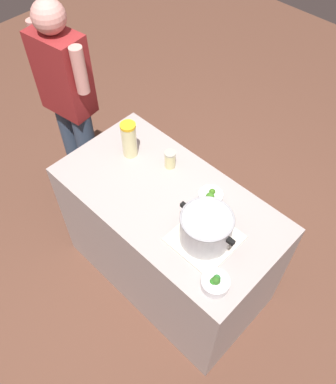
{
  "coord_description": "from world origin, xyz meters",
  "views": [
    {
      "loc": [
        -0.96,
        0.99,
        2.7
      ],
      "look_at": [
        0.0,
        0.0,
        0.95
      ],
      "focal_mm": 37.51,
      "sensor_mm": 36.0,
      "label": 1
    }
  ],
  "objects_px": {
    "broccoli_bowl_center": "(215,283)",
    "mason_jar": "(170,159)",
    "cooking_pot": "(206,228)",
    "lemonade_pitcher": "(129,139)",
    "person_cook": "(70,106)",
    "broccoli_bowl_front": "(210,197)"
  },
  "relations": [
    {
      "from": "lemonade_pitcher",
      "to": "person_cook",
      "type": "xyz_separation_m",
      "value": [
        0.61,
        -0.01,
        -0.11
      ]
    },
    {
      "from": "lemonade_pitcher",
      "to": "mason_jar",
      "type": "relative_size",
      "value": 2.08
    },
    {
      "from": "lemonade_pitcher",
      "to": "broccoli_bowl_center",
      "type": "distance_m",
      "value": 0.99
    },
    {
      "from": "cooking_pot",
      "to": "broccoli_bowl_center",
      "type": "bearing_deg",
      "value": 141.38
    },
    {
      "from": "broccoli_bowl_center",
      "to": "person_cook",
      "type": "xyz_separation_m",
      "value": [
        1.55,
        -0.32,
        -0.02
      ]
    },
    {
      "from": "broccoli_bowl_front",
      "to": "person_cook",
      "type": "distance_m",
      "value": 1.2
    },
    {
      "from": "broccoli_bowl_center",
      "to": "lemonade_pitcher",
      "type": "bearing_deg",
      "value": -18.35
    },
    {
      "from": "cooking_pot",
      "to": "broccoli_bowl_center",
      "type": "xyz_separation_m",
      "value": [
        -0.21,
        0.17,
        -0.07
      ]
    },
    {
      "from": "lemonade_pitcher",
      "to": "person_cook",
      "type": "height_order",
      "value": "person_cook"
    },
    {
      "from": "mason_jar",
      "to": "person_cook",
      "type": "relative_size",
      "value": 0.07
    },
    {
      "from": "broccoli_bowl_center",
      "to": "mason_jar",
      "type": "bearing_deg",
      "value": -30.46
    },
    {
      "from": "broccoli_bowl_center",
      "to": "person_cook",
      "type": "distance_m",
      "value": 1.59
    },
    {
      "from": "cooking_pot",
      "to": "mason_jar",
      "type": "relative_size",
      "value": 2.99
    },
    {
      "from": "mason_jar",
      "to": "person_cook",
      "type": "bearing_deg",
      "value": 5.92
    },
    {
      "from": "lemonade_pitcher",
      "to": "broccoli_bowl_center",
      "type": "height_order",
      "value": "lemonade_pitcher"
    },
    {
      "from": "broccoli_bowl_front",
      "to": "person_cook",
      "type": "bearing_deg",
      "value": 2.84
    },
    {
      "from": "broccoli_bowl_center",
      "to": "person_cook",
      "type": "height_order",
      "value": "person_cook"
    },
    {
      "from": "cooking_pot",
      "to": "mason_jar",
      "type": "distance_m",
      "value": 0.54
    },
    {
      "from": "lemonade_pitcher",
      "to": "broccoli_bowl_center",
      "type": "xyz_separation_m",
      "value": [
        -0.94,
        0.31,
        -0.09
      ]
    },
    {
      "from": "cooking_pot",
      "to": "lemonade_pitcher",
      "type": "distance_m",
      "value": 0.75
    },
    {
      "from": "lemonade_pitcher",
      "to": "mason_jar",
      "type": "xyz_separation_m",
      "value": [
        -0.25,
        -0.1,
        -0.06
      ]
    },
    {
      "from": "mason_jar",
      "to": "broccoli_bowl_center",
      "type": "bearing_deg",
      "value": 149.54
    }
  ]
}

